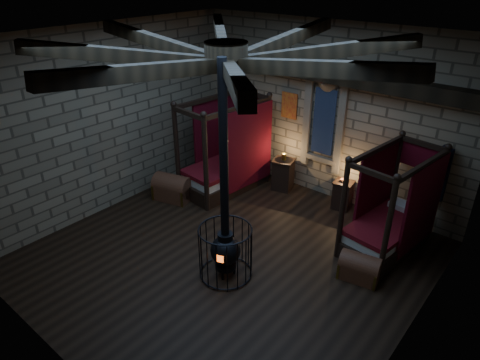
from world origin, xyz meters
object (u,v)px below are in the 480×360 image
Objects in this scene: stove at (225,247)px; bed_left at (227,167)px; trunk_left at (173,188)px; bed_right at (389,225)px; trunk_right at (360,268)px.

bed_left is at bearing 111.65° from stove.
bed_right is at bearing 1.57° from trunk_left.
trunk_left is (-4.88, -1.48, -0.22)m from bed_right.
stove is at bearing -153.42° from trunk_right.
bed_right is at bearing 80.45° from trunk_right.
bed_left is 0.58× the size of stove.
stove is (2.93, -1.33, 0.32)m from trunk_left.
trunk_right is 0.20× the size of stove.
bed_right reaches higher than trunk_left.
bed_right is at bearing 7.12° from bed_left.
bed_right is 2.67× the size of trunk_right.
trunk_left is at bearing 171.29° from trunk_right.
trunk_left reaches higher than trunk_right.
trunk_right is at bearing -13.22° from trunk_left.
trunk_right is at bearing 18.06° from stove.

